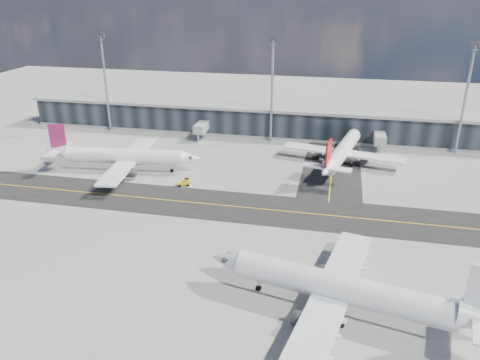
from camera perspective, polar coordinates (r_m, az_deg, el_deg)
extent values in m
plane|color=gray|center=(92.16, -0.74, -4.36)|extent=(300.00, 300.00, 0.00)
cube|color=black|center=(95.64, -0.21, -3.27)|extent=(180.00, 14.00, 0.02)
cube|color=black|center=(122.35, 11.20, 2.30)|extent=(14.00, 50.00, 0.02)
cube|color=yellow|center=(95.63, -0.21, -3.26)|extent=(180.00, 0.25, 0.01)
cube|color=yellow|center=(122.35, 11.20, 2.31)|extent=(0.25, 50.00, 0.01)
cube|color=black|center=(141.33, 4.22, 7.19)|extent=(150.00, 12.00, 8.00)
cube|color=gray|center=(140.20, 4.27, 8.92)|extent=(152.00, 13.00, 0.80)
cube|color=gray|center=(142.35, 4.18, 5.79)|extent=(150.00, 12.20, 0.80)
cube|color=gray|center=(138.03, -4.56, 6.57)|extent=(3.00, 10.00, 2.40)
cylinder|color=gray|center=(134.14, -5.13, 5.04)|extent=(0.60, 0.60, 2.40)
cube|color=gray|center=(133.13, 16.65, 5.05)|extent=(3.00, 10.00, 2.40)
cylinder|color=gray|center=(129.09, 16.66, 3.42)|extent=(0.60, 0.60, 2.40)
cylinder|color=gray|center=(147.64, -16.04, 11.05)|extent=(0.70, 0.70, 28.00)
cube|color=#2D2D30|center=(145.58, -16.67, 16.51)|extent=(2.50, 0.50, 1.40)
cylinder|color=gray|center=(132.17, 3.91, 10.56)|extent=(0.70, 0.70, 28.00)
cube|color=#2D2D30|center=(129.87, 4.08, 16.69)|extent=(2.50, 0.50, 1.40)
cylinder|color=gray|center=(134.69, 25.70, 8.60)|extent=(0.70, 0.70, 28.00)
cube|color=#2D2D30|center=(132.44, 26.77, 14.52)|extent=(2.50, 0.50, 1.40)
cylinder|color=white|center=(115.91, -13.89, 2.87)|extent=(28.71, 7.05, 3.80)
cone|color=white|center=(111.70, -6.04, 2.67)|extent=(5.15, 4.32, 3.80)
cone|color=white|center=(122.14, -21.31, 3.26)|extent=(6.09, 4.43, 3.80)
cube|color=white|center=(115.92, -13.40, 2.42)|extent=(8.43, 32.59, 0.47)
cylinder|color=#2D2D30|center=(121.05, -12.11, 2.90)|extent=(4.21, 2.63, 2.18)
cylinder|color=#2D2D30|center=(110.98, -13.78, 0.87)|extent=(4.21, 2.63, 2.18)
cube|color=silver|center=(120.80, -12.14, 3.24)|extent=(1.93, 0.60, 0.76)
cube|color=silver|center=(110.70, -13.82, 1.24)|extent=(1.93, 0.60, 0.76)
cube|color=#721A4D|center=(120.75, -21.38, 5.04)|extent=(4.01, 0.88, 5.88)
cube|color=white|center=(121.97, -21.35, 3.51)|extent=(3.95, 11.62, 0.33)
cube|color=#2D2D30|center=(111.67, -6.28, 2.86)|extent=(2.13, 2.29, 0.66)
cylinder|color=gray|center=(113.65, -8.33, 1.48)|extent=(0.25, 0.25, 1.90)
cylinder|color=black|center=(113.91, -8.31, 1.15)|extent=(0.89, 0.43, 0.85)
cylinder|color=black|center=(119.84, -13.75, 1.88)|extent=(1.09, 0.59, 1.04)
cylinder|color=black|center=(114.86, -14.63, 0.86)|extent=(1.09, 0.59, 1.04)
cylinder|color=white|center=(119.58, 12.39, 3.54)|extent=(9.20, 27.22, 3.61)
cone|color=white|center=(133.95, 13.84, 5.51)|extent=(4.47, 5.17, 3.61)
cone|color=white|center=(104.89, 10.52, 1.24)|extent=(4.66, 6.05, 3.61)
cube|color=white|center=(120.71, 12.45, 3.27)|extent=(30.94, 10.84, 0.45)
cylinder|color=#2D2D30|center=(122.96, 10.05, 3.34)|extent=(2.82, 4.14, 2.08)
cylinder|color=#2D2D30|center=(121.03, 15.00, 2.57)|extent=(2.82, 4.14, 2.08)
cube|color=silver|center=(122.72, 10.07, 3.65)|extent=(0.73, 1.84, 0.72)
cube|color=silver|center=(120.79, 15.03, 2.89)|extent=(0.73, 1.84, 0.72)
cube|color=#B20C0F|center=(103.98, 10.73, 3.26)|extent=(1.19, 3.79, 5.59)
cube|color=white|center=(104.69, 10.54, 1.51)|extent=(11.12, 4.74, 0.32)
cube|color=#2D2D30|center=(133.42, 13.82, 5.60)|extent=(2.32, 2.18, 0.63)
cylinder|color=gray|center=(130.47, 13.35, 3.92)|extent=(0.26, 0.26, 1.80)
cylinder|color=black|center=(130.69, 13.32, 3.64)|extent=(0.48, 0.86, 0.81)
cylinder|color=black|center=(120.32, 10.92, 2.21)|extent=(0.65, 1.07, 0.99)
cylinder|color=black|center=(119.33, 13.44, 1.81)|extent=(0.65, 1.07, 0.99)
cylinder|color=silver|center=(66.62, 12.15, -12.75)|extent=(30.09, 10.14, 3.99)
cone|color=silver|center=(70.94, -1.47, -9.74)|extent=(5.71, 4.94, 3.99)
cube|color=silver|center=(67.34, 11.23, -13.27)|extent=(11.94, 34.19, 0.50)
cylinder|color=#2D2D30|center=(63.53, 8.90, -16.88)|extent=(4.57, 3.12, 2.29)
cylinder|color=#2D2D30|center=(72.95, 11.52, -11.21)|extent=(4.57, 3.12, 2.29)
cube|color=silver|center=(63.03, 8.95, -16.32)|extent=(2.03, 0.81, 0.80)
cube|color=silver|center=(72.51, 11.57, -10.68)|extent=(2.03, 0.81, 0.80)
cube|color=#2D2D30|center=(70.54, -1.11, -9.56)|extent=(2.41, 2.56, 0.70)
cylinder|color=gray|center=(70.85, 2.28, -12.52)|extent=(0.28, 0.28, 1.99)
cylinder|color=black|center=(71.29, 2.27, -13.01)|extent=(0.95, 0.53, 0.90)
cylinder|color=black|center=(66.21, 12.17, -16.76)|extent=(1.18, 0.72, 1.10)
cylinder|color=black|center=(70.90, 13.27, -13.84)|extent=(1.18, 0.72, 1.10)
cube|color=yellow|center=(105.82, -6.92, -0.37)|extent=(3.01, 2.22, 0.64)
cube|color=yellow|center=(105.63, -6.49, -0.04)|extent=(1.38, 1.48, 0.82)
cube|color=black|center=(105.51, -6.50, 0.12)|extent=(1.28, 1.40, 0.23)
cylinder|color=black|center=(106.55, -6.45, -0.39)|extent=(0.68, 0.45, 0.64)
cylinder|color=black|center=(105.47, -6.40, -0.64)|extent=(0.68, 0.45, 0.64)
cylinder|color=black|center=(106.47, -7.42, -0.46)|extent=(0.68, 0.45, 0.64)
cylinder|color=black|center=(105.38, -7.38, -0.71)|extent=(0.68, 0.45, 0.64)
imported|color=white|center=(123.07, 10.18, 2.89)|extent=(3.16, 5.93, 1.59)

